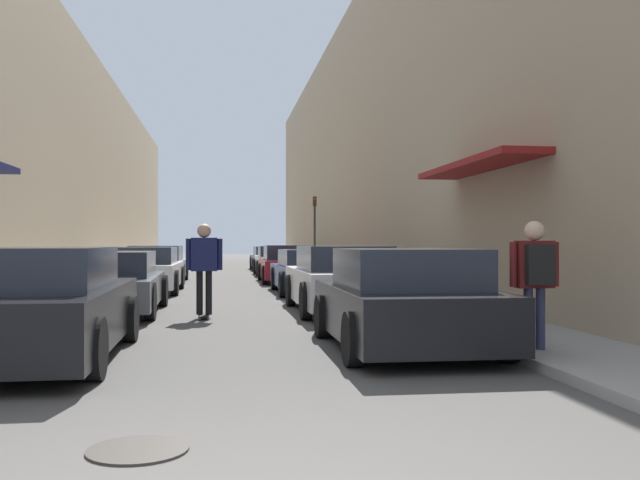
{
  "coord_description": "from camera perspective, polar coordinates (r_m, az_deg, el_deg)",
  "views": [
    {
      "loc": [
        -0.12,
        -3.46,
        1.45
      ],
      "look_at": [
        1.81,
        10.4,
        1.48
      ],
      "focal_mm": 40.0,
      "sensor_mm": 36.0,
      "label": 1
    }
  ],
  "objects": [
    {
      "name": "building_row_right",
      "position": [
        32.03,
        5.32,
        7.37
      ],
      "size": [
        4.9,
        54.91,
        11.26
      ],
      "color": "tan",
      "rests_on": "ground"
    },
    {
      "name": "parked_car_left_0",
      "position": [
        9.34,
        -21.9,
        -4.92
      ],
      "size": [
        2.08,
        4.71,
        1.38
      ],
      "color": "black",
      "rests_on": "ground"
    },
    {
      "name": "curb_strip_left",
      "position": [
        31.22,
        -15.51,
        -2.67
      ],
      "size": [
        1.8,
        54.91,
        0.12
      ],
      "color": "gray",
      "rests_on": "ground"
    },
    {
      "name": "pedestrian",
      "position": [
        9.11,
        16.85,
        -2.26
      ],
      "size": [
        0.63,
        0.35,
        1.58
      ],
      "color": "#2D3351",
      "rests_on": "curb_strip_right"
    },
    {
      "name": "skateboarder",
      "position": [
        13.58,
        -9.25,
        -1.6
      ],
      "size": [
        0.68,
        0.78,
        1.78
      ],
      "color": "black",
      "rests_on": "ground"
    },
    {
      "name": "parked_car_left_3",
      "position": [
        26.07,
        -12.93,
        -1.93
      ],
      "size": [
        2.08,
        4.21,
        1.3
      ],
      "color": "gray",
      "rests_on": "ground"
    },
    {
      "name": "manhole_cover",
      "position": [
        5.27,
        -14.37,
        -15.95
      ],
      "size": [
        0.7,
        0.7,
        0.02
      ],
      "color": "#332D28",
      "rests_on": "ground"
    },
    {
      "name": "ground",
      "position": [
        25.47,
        -7.64,
        -3.39
      ],
      "size": [
        120.79,
        120.79,
        0.0
      ],
      "primitive_type": "plane",
      "color": "#4C4947"
    },
    {
      "name": "parked_car_left_2",
      "position": [
        20.84,
        -13.66,
        -2.37
      ],
      "size": [
        1.9,
        4.54,
        1.29
      ],
      "color": "silver",
      "rests_on": "ground"
    },
    {
      "name": "parked_car_right_0",
      "position": [
        9.63,
        6.77,
        -4.89
      ],
      "size": [
        2.04,
        4.07,
        1.35
      ],
      "color": "black",
      "rests_on": "ground"
    },
    {
      "name": "building_row_left",
      "position": [
        31.85,
        -20.7,
        5.4
      ],
      "size": [
        4.9,
        54.91,
        9.03
      ],
      "color": "tan",
      "rests_on": "ground"
    },
    {
      "name": "traffic_light",
      "position": [
        32.71,
        -0.43,
        1.24
      ],
      "size": [
        0.16,
        0.22,
        3.4
      ],
      "color": "#2D2D2D",
      "rests_on": "curb_strip_right"
    },
    {
      "name": "parked_car_right_4",
      "position": [
        30.7,
        -3.51,
        -1.68
      ],
      "size": [
        1.85,
        4.0,
        1.26
      ],
      "color": "silver",
      "rests_on": "ground"
    },
    {
      "name": "curb_strip_right",
      "position": [
        31.25,
        0.13,
        -2.67
      ],
      "size": [
        1.8,
        54.91,
        0.12
      ],
      "color": "gray",
      "rests_on": "ground"
    },
    {
      "name": "parked_car_right_3",
      "position": [
        25.33,
        -2.62,
        -1.97
      ],
      "size": [
        1.95,
        4.23,
        1.32
      ],
      "color": "maroon",
      "rests_on": "ground"
    },
    {
      "name": "parked_car_left_1",
      "position": [
        14.91,
        -16.45,
        -3.33
      ],
      "size": [
        2.03,
        4.75,
        1.25
      ],
      "color": "#515459",
      "rests_on": "ground"
    },
    {
      "name": "parked_car_right_2",
      "position": [
        19.92,
        -0.76,
        -2.56
      ],
      "size": [
        1.98,
        4.77,
        1.23
      ],
      "color": "navy",
      "rests_on": "ground"
    },
    {
      "name": "parked_car_right_1",
      "position": [
        14.65,
        1.73,
        -3.2
      ],
      "size": [
        1.99,
        4.62,
        1.36
      ],
      "color": "silver",
      "rests_on": "ground"
    },
    {
      "name": "parked_car_right_5",
      "position": [
        36.21,
        -4.02,
        -1.49
      ],
      "size": [
        1.93,
        4.57,
        1.2
      ],
      "color": "navy",
      "rests_on": "ground"
    }
  ]
}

